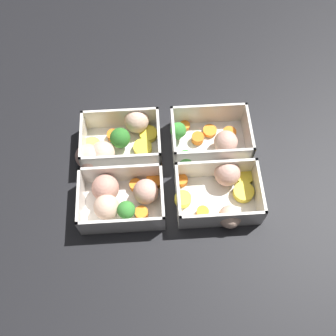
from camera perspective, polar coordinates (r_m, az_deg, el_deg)
ground_plane at (r=0.75m, az=0.00°, el=-0.69°), size 4.00×4.00×0.00m
container_near_left at (r=0.71m, az=-6.76°, el=-4.29°), size 0.15×0.11×0.06m
container_near_right at (r=0.72m, az=7.86°, el=-3.54°), size 0.16×0.14×0.06m
container_far_left at (r=0.76m, az=-7.54°, el=3.79°), size 0.16×0.13×0.06m
container_far_right at (r=0.77m, az=6.07°, el=4.20°), size 0.15×0.11×0.06m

